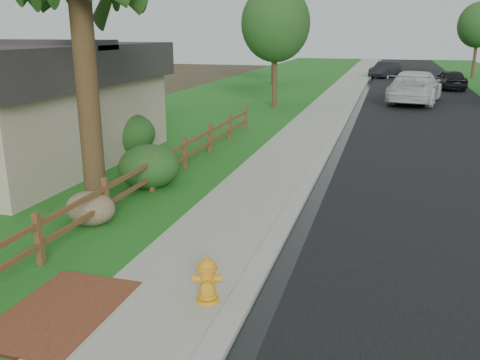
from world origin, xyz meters
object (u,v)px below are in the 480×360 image
(ranch_fence, at_px, (170,161))
(dark_car_mid, at_px, (450,79))
(white_suv, at_px, (415,87))
(fire_hydrant, at_px, (207,281))

(ranch_fence, distance_m, dark_car_mid, 30.87)
(white_suv, height_order, dark_car_mid, white_suv)
(fire_hydrant, relative_size, dark_car_mid, 0.18)
(ranch_fence, xyz_separation_m, fire_hydrant, (3.50, -6.48, -0.15))
(ranch_fence, relative_size, fire_hydrant, 21.19)
(ranch_fence, distance_m, white_suv, 21.52)
(ranch_fence, bearing_deg, fire_hydrant, -61.61)
(white_suv, bearing_deg, ranch_fence, 78.59)
(dark_car_mid, bearing_deg, ranch_fence, 62.35)
(white_suv, distance_m, dark_car_mid, 9.36)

